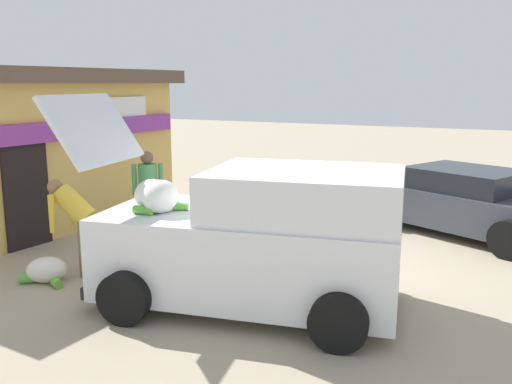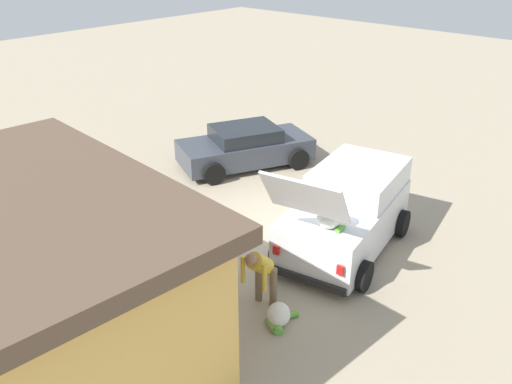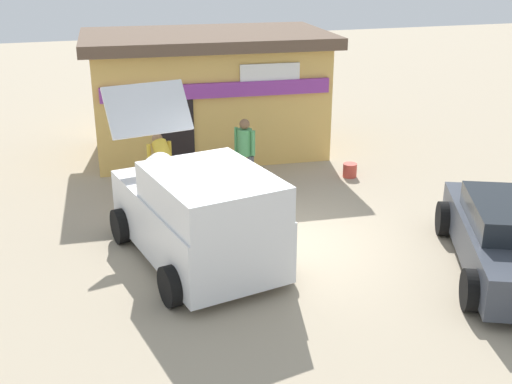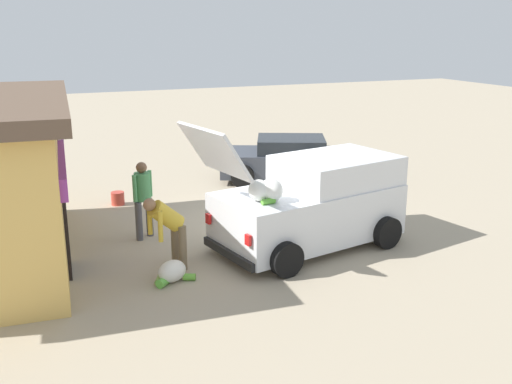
{
  "view_description": "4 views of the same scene",
  "coord_description": "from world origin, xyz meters",
  "px_view_note": "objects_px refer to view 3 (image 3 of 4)",
  "views": [
    {
      "loc": [
        -7.91,
        -3.44,
        2.9
      ],
      "look_at": [
        0.45,
        0.8,
        1.05
      ],
      "focal_mm": 38.57,
      "sensor_mm": 36.0,
      "label": 1
    },
    {
      "loc": [
        -7.64,
        9.27,
        6.84
      ],
      "look_at": [
        0.45,
        0.38,
        0.97
      ],
      "focal_mm": 38.09,
      "sensor_mm": 36.0,
      "label": 2
    },
    {
      "loc": [
        -3.8,
        -10.41,
        5.28
      ],
      "look_at": [
        -0.55,
        0.08,
        1.03
      ],
      "focal_mm": 44.55,
      "sensor_mm": 36.0,
      "label": 3
    },
    {
      "loc": [
        -12.01,
        5.21,
        4.46
      ],
      "look_at": [
        -0.13,
        0.26,
        0.8
      ],
      "focal_mm": 41.08,
      "sensor_mm": 36.0,
      "label": 4
    }
  ],
  "objects_px": {
    "customer_bending": "(164,162)",
    "unloaded_banana_pile": "(139,194)",
    "storefront_bar": "(207,92)",
    "paint_bucket": "(350,170)",
    "delivery_van": "(198,213)",
    "vendor_standing": "(245,150)"
  },
  "relations": [
    {
      "from": "customer_bending",
      "to": "unloaded_banana_pile",
      "type": "distance_m",
      "value": 0.93
    },
    {
      "from": "storefront_bar",
      "to": "unloaded_banana_pile",
      "type": "height_order",
      "value": "storefront_bar"
    },
    {
      "from": "storefront_bar",
      "to": "vendor_standing",
      "type": "relative_size",
      "value": 3.95
    },
    {
      "from": "vendor_standing",
      "to": "paint_bucket",
      "type": "bearing_deg",
      "value": 2.46
    },
    {
      "from": "delivery_van",
      "to": "storefront_bar",
      "type": "bearing_deg",
      "value": 75.27
    },
    {
      "from": "vendor_standing",
      "to": "customer_bending",
      "type": "height_order",
      "value": "vendor_standing"
    },
    {
      "from": "vendor_standing",
      "to": "unloaded_banana_pile",
      "type": "bearing_deg",
      "value": 178.99
    },
    {
      "from": "delivery_van",
      "to": "customer_bending",
      "type": "distance_m",
      "value": 3.12
    },
    {
      "from": "storefront_bar",
      "to": "delivery_van",
      "type": "bearing_deg",
      "value": -104.73
    },
    {
      "from": "storefront_bar",
      "to": "delivery_van",
      "type": "relative_size",
      "value": 1.42
    },
    {
      "from": "vendor_standing",
      "to": "storefront_bar",
      "type": "bearing_deg",
      "value": 91.36
    },
    {
      "from": "vendor_standing",
      "to": "unloaded_banana_pile",
      "type": "relative_size",
      "value": 2.16
    },
    {
      "from": "vendor_standing",
      "to": "customer_bending",
      "type": "relative_size",
      "value": 1.17
    },
    {
      "from": "customer_bending",
      "to": "delivery_van",
      "type": "bearing_deg",
      "value": -88.48
    },
    {
      "from": "storefront_bar",
      "to": "paint_bucket",
      "type": "xyz_separation_m",
      "value": [
        2.79,
        -3.19,
        -1.46
      ]
    },
    {
      "from": "storefront_bar",
      "to": "customer_bending",
      "type": "distance_m",
      "value": 3.88
    },
    {
      "from": "storefront_bar",
      "to": "customer_bending",
      "type": "bearing_deg",
      "value": -117.97
    },
    {
      "from": "delivery_van",
      "to": "vendor_standing",
      "type": "bearing_deg",
      "value": 60.72
    },
    {
      "from": "customer_bending",
      "to": "unloaded_banana_pile",
      "type": "height_order",
      "value": "customer_bending"
    },
    {
      "from": "delivery_van",
      "to": "vendor_standing",
      "type": "distance_m",
      "value": 3.65
    },
    {
      "from": "vendor_standing",
      "to": "paint_bucket",
      "type": "height_order",
      "value": "vendor_standing"
    },
    {
      "from": "storefront_bar",
      "to": "paint_bucket",
      "type": "bearing_deg",
      "value": -48.75
    }
  ]
}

